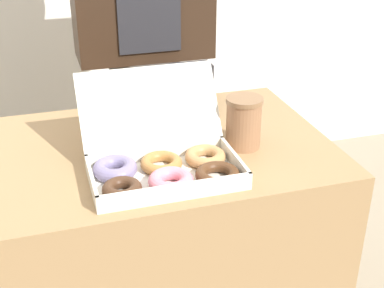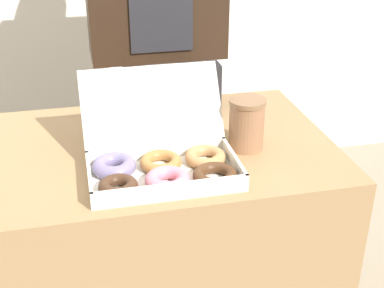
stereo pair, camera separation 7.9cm
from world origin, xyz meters
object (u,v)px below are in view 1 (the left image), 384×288
Objects in this scene: coffee_cup at (244,122)px; person_customer at (144,51)px; donut_box at (163,163)px; napkin_holder at (191,86)px.

coffee_cup is 0.09× the size of person_customer.
person_customer reaches higher than coffee_cup.
person_customer is at bearing 102.14° from coffee_cup.
person_customer is (0.11, 0.69, 0.06)m from donut_box.
person_customer is at bearing 103.82° from napkin_holder.
napkin_holder is at bearing 100.32° from coffee_cup.
person_customer is (-0.08, 0.31, 0.03)m from napkin_holder.
coffee_cup is 0.30m from napkin_holder.
donut_box reaches higher than napkin_holder.
person_customer is at bearing 81.26° from donut_box.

